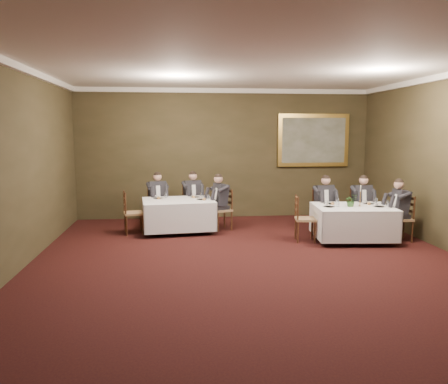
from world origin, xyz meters
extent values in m
plane|color=black|center=(0.00, 0.00, 0.00)|extent=(10.00, 10.00, 0.00)
cube|color=silver|center=(0.00, 0.00, 3.50)|extent=(8.00, 10.00, 0.10)
cube|color=#332D19|center=(0.00, 5.00, 1.75)|extent=(8.00, 0.10, 3.50)
cube|color=white|center=(0.00, 4.95, 3.44)|extent=(8.00, 0.10, 0.12)
cube|color=#321A0D|center=(2.46, 2.01, 0.73)|extent=(1.68, 1.33, 0.04)
cube|color=white|center=(2.46, 2.01, 0.76)|extent=(1.75, 1.39, 0.02)
cube|color=white|center=(2.46, 2.01, 0.42)|extent=(1.77, 1.41, 0.65)
cube|color=#321A0D|center=(-1.29, 3.31, 0.73)|extent=(1.69, 1.34, 0.04)
cube|color=white|center=(-1.29, 3.31, 0.76)|extent=(1.76, 1.40, 0.02)
cube|color=white|center=(-1.29, 3.31, 0.42)|extent=(1.78, 1.43, 0.65)
cube|color=#95744C|center=(2.10, 2.89, 0.48)|extent=(0.48, 0.46, 0.05)
cube|color=#321A0D|center=(2.08, 3.08, 0.73)|extent=(0.38, 0.07, 0.54)
cube|color=black|center=(2.10, 2.89, 0.86)|extent=(0.45, 0.35, 0.55)
sphere|color=tan|center=(2.10, 2.89, 1.24)|extent=(0.23, 0.23, 0.21)
cube|color=#95744C|center=(2.98, 2.80, 0.48)|extent=(0.45, 0.43, 0.05)
cube|color=#321A0D|center=(2.98, 2.99, 0.73)|extent=(0.38, 0.04, 0.54)
cube|color=black|center=(2.98, 2.80, 0.86)|extent=(0.42, 0.32, 0.55)
sphere|color=tan|center=(2.98, 2.80, 1.24)|extent=(0.21, 0.21, 0.21)
cube|color=#95744C|center=(1.43, 2.11, 0.48)|extent=(0.48, 0.50, 0.05)
cube|color=#321A0D|center=(1.24, 2.14, 0.73)|extent=(0.08, 0.38, 0.54)
cube|color=#95744C|center=(3.49, 1.91, 0.48)|extent=(0.43, 0.45, 0.05)
cube|color=#321A0D|center=(3.68, 1.91, 0.73)|extent=(0.04, 0.38, 0.54)
cube|color=black|center=(3.49, 1.91, 0.86)|extent=(0.32, 0.43, 0.55)
sphere|color=tan|center=(3.49, 1.91, 1.24)|extent=(0.22, 0.22, 0.21)
cube|color=#95744C|center=(-1.82, 4.11, 0.48)|extent=(0.53, 0.52, 0.05)
cube|color=#321A0D|center=(-1.87, 4.29, 0.73)|extent=(0.38, 0.12, 0.54)
cube|color=black|center=(-1.82, 4.11, 0.86)|extent=(0.48, 0.41, 0.55)
sphere|color=tan|center=(-1.82, 4.11, 1.24)|extent=(0.26, 0.26, 0.21)
cube|color=#95744C|center=(-0.93, 4.20, 0.48)|extent=(0.53, 0.52, 0.05)
cube|color=#321A0D|center=(-0.98, 4.38, 0.73)|extent=(0.37, 0.13, 0.54)
cube|color=black|center=(-0.93, 4.20, 0.86)|extent=(0.49, 0.41, 0.55)
sphere|color=tan|center=(-0.93, 4.20, 1.24)|extent=(0.26, 0.26, 0.21)
cube|color=#95744C|center=(-0.26, 3.42, 0.48)|extent=(0.55, 0.56, 0.05)
cube|color=#321A0D|center=(-0.08, 3.48, 0.73)|extent=(0.16, 0.37, 0.54)
cube|color=black|center=(-0.26, 3.42, 0.86)|extent=(0.44, 0.50, 0.55)
sphere|color=tan|center=(-0.26, 3.42, 1.24)|extent=(0.27, 0.27, 0.21)
cube|color=#95744C|center=(-2.33, 3.21, 0.48)|extent=(0.50, 0.51, 0.05)
cube|color=#321A0D|center=(-2.51, 3.18, 0.73)|extent=(0.10, 0.38, 0.54)
imported|color=#2D5926|center=(2.39, 1.98, 0.91)|extent=(0.26, 0.23, 0.28)
cylinder|color=#B27C36|center=(2.61, 2.02, 0.77)|extent=(0.07, 0.07, 0.02)
cylinder|color=#B27C36|center=(2.61, 2.02, 0.94)|extent=(0.02, 0.02, 0.31)
cylinder|color=white|center=(2.61, 2.02, 1.17)|extent=(0.02, 0.02, 0.14)
cylinder|color=white|center=(2.05, 2.40, 0.77)|extent=(0.25, 0.25, 0.01)
cylinder|color=white|center=(2.05, 2.55, 0.80)|extent=(0.08, 0.08, 0.05)
cylinder|color=white|center=(2.22, 2.40, 0.83)|extent=(0.06, 0.06, 0.14)
cylinder|color=white|center=(-1.77, 3.62, 0.77)|extent=(0.25, 0.25, 0.01)
cylinder|color=white|center=(-1.77, 3.77, 0.80)|extent=(0.08, 0.08, 0.05)
cylinder|color=white|center=(-1.60, 3.62, 0.83)|extent=(0.06, 0.06, 0.14)
cube|color=gold|center=(2.46, 4.94, 2.12)|extent=(2.00, 0.08, 1.45)
cube|color=#4F5236|center=(2.46, 4.90, 2.12)|extent=(1.78, 0.01, 1.23)
camera|label=1|loc=(-1.32, -6.89, 2.37)|focal=35.00mm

